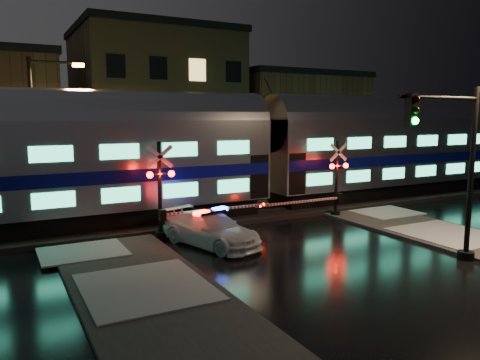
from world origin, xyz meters
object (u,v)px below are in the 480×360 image
at_px(crossing_signal_left, 169,199).
at_px(traffic_light, 454,171).
at_px(crossing_signal_right, 332,186).
at_px(police_car, 211,229).
at_px(streetlight, 39,127).

height_order(crossing_signal_left, traffic_light, traffic_light).
bearing_deg(crossing_signal_right, police_car, -166.25).
height_order(traffic_light, streetlight, streetlight).
xyz_separation_m(crossing_signal_right, traffic_light, (-1.09, -7.70, 1.62)).
bearing_deg(crossing_signal_right, traffic_light, -98.05).
xyz_separation_m(police_car, crossing_signal_left, (-1.06, 1.80, 1.00)).
relative_size(traffic_light, streetlight, 0.77).
bearing_deg(police_car, streetlight, 103.56).
relative_size(police_car, streetlight, 0.62).
distance_m(traffic_light, streetlight, 18.51).
height_order(crossing_signal_left, streetlight, streetlight).
bearing_deg(streetlight, crossing_signal_left, -57.68).
height_order(crossing_signal_right, traffic_light, traffic_light).
height_order(police_car, streetlight, streetlight).
xyz_separation_m(crossing_signal_left, traffic_light, (7.33, -7.70, 1.54)).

